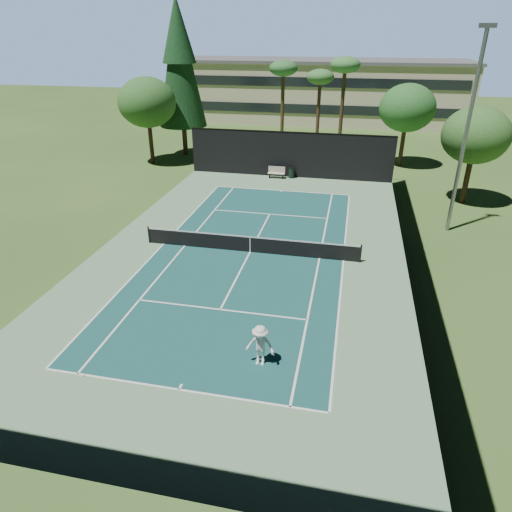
{
  "coord_description": "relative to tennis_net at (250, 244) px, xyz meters",
  "views": [
    {
      "loc": [
        5.44,
        -23.82,
        11.82
      ],
      "look_at": [
        1.0,
        -3.0,
        1.3
      ],
      "focal_mm": 32.0,
      "sensor_mm": 36.0,
      "label": 1
    }
  ],
  "objects": [
    {
      "name": "park_bench",
      "position": [
        -1.06,
        15.42,
        -0.01
      ],
      "size": [
        1.5,
        0.45,
        1.02
      ],
      "color": "beige",
      "rests_on": "ground"
    },
    {
      "name": "campus_building",
      "position": [
        0.0,
        45.98,
        3.65
      ],
      "size": [
        40.5,
        12.5,
        8.3
      ],
      "color": "beige",
      "rests_on": "ground"
    },
    {
      "name": "pine_tree",
      "position": [
        -12.0,
        22.0,
        9.0
      ],
      "size": [
        4.8,
        4.8,
        15.0
      ],
      "color": "#4B3420",
      "rests_on": "ground"
    },
    {
      "name": "palm_b",
      "position": [
        1.5,
        26.0,
        6.8
      ],
      "size": [
        2.8,
        2.8,
        8.42
      ],
      "color": "#472D1E",
      "rests_on": "ground"
    },
    {
      "name": "ground",
      "position": [
        0.0,
        0.0,
        -0.56
      ],
      "size": [
        160.0,
        160.0,
        0.0
      ],
      "primitive_type": "plane",
      "color": "#365821",
      "rests_on": "ground"
    },
    {
      "name": "tennis_ball_d",
      "position": [
        -5.82,
        2.32,
        -0.52
      ],
      "size": [
        0.07,
        0.07,
        0.07
      ],
      "primitive_type": "sphere",
      "color": "yellow",
      "rests_on": "ground"
    },
    {
      "name": "palm_a",
      "position": [
        -2.0,
        24.0,
        7.63
      ],
      "size": [
        2.8,
        2.8,
        9.32
      ],
      "color": "#47341E",
      "rests_on": "ground"
    },
    {
      "name": "trash_bin",
      "position": [
        0.25,
        15.71,
        -0.08
      ],
      "size": [
        0.56,
        0.56,
        0.95
      ],
      "color": "black",
      "rests_on": "ground"
    },
    {
      "name": "apron_slab",
      "position": [
        0.0,
        0.0,
        -0.55
      ],
      "size": [
        18.0,
        32.0,
        0.01
      ],
      "primitive_type": "cube",
      "color": "#638D63",
      "rests_on": "ground"
    },
    {
      "name": "decid_tree_b",
      "position": [
        14.0,
        12.0,
        4.52
      ],
      "size": [
        4.8,
        4.8,
        7.14
      ],
      "color": "#472F1E",
      "rests_on": "ground"
    },
    {
      "name": "decid_tree_c",
      "position": [
        -14.0,
        18.0,
        5.21
      ],
      "size": [
        5.44,
        5.44,
        8.09
      ],
      "color": "#42281C",
      "rests_on": "ground"
    },
    {
      "name": "light_pole",
      "position": [
        12.0,
        6.0,
        5.9
      ],
      "size": [
        0.9,
        0.25,
        12.22
      ],
      "color": "gray",
      "rests_on": "ground"
    },
    {
      "name": "court_surface",
      "position": [
        0.0,
        0.0,
        -0.55
      ],
      "size": [
        10.97,
        23.77,
        0.01
      ],
      "primitive_type": "cube",
      "color": "#174B47",
      "rests_on": "ground"
    },
    {
      "name": "tennis_ball_b",
      "position": [
        -2.31,
        2.06,
        -0.53
      ],
      "size": [
        0.06,
        0.06,
        0.06
      ],
      "primitive_type": "sphere",
      "color": "#C3E834",
      "rests_on": "ground"
    },
    {
      "name": "decid_tree_a",
      "position": [
        10.0,
        22.0,
        4.86
      ],
      "size": [
        5.12,
        5.12,
        7.62
      ],
      "color": "#3F2A1B",
      "rests_on": "ground"
    },
    {
      "name": "tennis_ball_c",
      "position": [
        3.33,
        5.08,
        -0.52
      ],
      "size": [
        0.07,
        0.07,
        0.07
      ],
      "primitive_type": "sphere",
      "color": "#B9CD2E",
      "rests_on": "ground"
    },
    {
      "name": "tennis_ball_a",
      "position": [
        -3.8,
        -11.94,
        -0.52
      ],
      "size": [
        0.07,
        0.07,
        0.07
      ],
      "primitive_type": "sphere",
      "color": "#C6DA31",
      "rests_on": "ground"
    },
    {
      "name": "player",
      "position": [
        2.62,
        -9.82,
        0.33
      ],
      "size": [
        1.2,
        0.75,
        1.78
      ],
      "primitive_type": "imported",
      "rotation": [
        0.0,
        0.0,
        -0.08
      ],
      "color": "white",
      "rests_on": "ground"
    },
    {
      "name": "court_lines",
      "position": [
        0.0,
        0.0,
        -0.54
      ],
      "size": [
        11.07,
        23.87,
        0.01
      ],
      "color": "white",
      "rests_on": "ground"
    },
    {
      "name": "palm_c",
      "position": [
        4.0,
        23.0,
        8.05
      ],
      "size": [
        2.8,
        2.8,
        9.77
      ],
      "color": "#422F1C",
      "rests_on": "ground"
    },
    {
      "name": "tennis_net",
      "position": [
        0.0,
        0.0,
        0.0
      ],
      "size": [
        12.9,
        0.1,
        1.1
      ],
      "color": "black",
      "rests_on": "ground"
    },
    {
      "name": "fence",
      "position": [
        0.0,
        0.06,
        1.45
      ],
      "size": [
        18.04,
        32.05,
        4.03
      ],
      "color": "black",
      "rests_on": "ground"
    }
  ]
}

